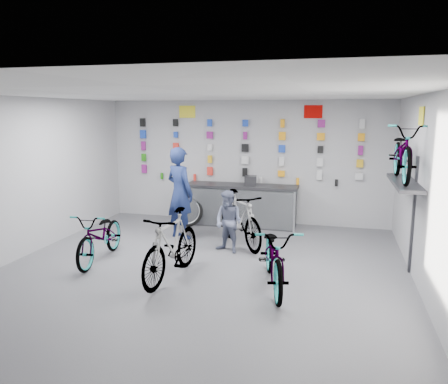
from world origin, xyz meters
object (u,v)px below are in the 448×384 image
(counter, at_px, (241,206))
(bike_center, at_px, (172,245))
(bike_service, at_px, (240,219))
(clerk, at_px, (180,193))
(bike_right, at_px, (274,256))
(bike_left, at_px, (101,236))
(customer, at_px, (229,222))

(counter, relative_size, bike_center, 1.42)
(bike_center, bearing_deg, counter, 90.54)
(bike_service, xyz_separation_m, clerk, (-1.39, 0.24, 0.43))
(bike_service, relative_size, clerk, 0.95)
(bike_right, distance_m, bike_service, 2.23)
(counter, xyz_separation_m, clerk, (-1.06, -1.36, 0.51))
(bike_center, relative_size, bike_right, 0.97)
(bike_left, height_order, clerk, clerk)
(bike_right, bearing_deg, counter, 95.67)
(bike_left, distance_m, clerk, 2.07)
(bike_left, bearing_deg, customer, 20.83)
(bike_service, distance_m, clerk, 1.48)
(bike_right, bearing_deg, bike_center, 167.76)
(bike_right, relative_size, clerk, 0.99)
(bike_right, bearing_deg, bike_left, 157.78)
(customer, bearing_deg, bike_center, -87.25)
(bike_right, xyz_separation_m, bike_service, (-0.99, 2.00, 0.05))
(bike_left, relative_size, customer, 1.49)
(counter, bearing_deg, bike_left, -121.70)
(bike_left, height_order, bike_center, bike_center)
(clerk, bearing_deg, bike_service, -160.96)
(counter, bearing_deg, bike_service, -78.23)
(bike_center, xyz_separation_m, clerk, (-0.70, 2.30, 0.42))
(counter, bearing_deg, bike_center, -95.54)
(counter, xyz_separation_m, customer, (0.20, -2.07, 0.12))
(customer, bearing_deg, clerk, 172.84)
(bike_center, bearing_deg, bike_right, 8.35)
(bike_left, distance_m, bike_right, 3.30)
(counter, xyz_separation_m, bike_right, (1.32, -3.60, 0.03))
(bike_left, bearing_deg, bike_right, -13.70)
(bike_left, relative_size, bike_center, 0.96)
(bike_center, relative_size, clerk, 0.96)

